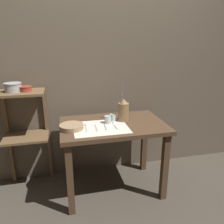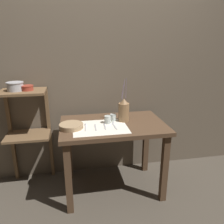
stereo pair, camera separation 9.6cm
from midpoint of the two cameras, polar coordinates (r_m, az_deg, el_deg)
The scene contains 15 objects.
ground_plane at distance 2.54m, azimuth -0.95°, elevation -19.08°, with size 12.00×12.00×0.00m, color #473F35.
stone_wall_back at distance 2.49m, azimuth -3.31°, elevation 10.29°, with size 7.00×0.06×2.40m.
wooden_table at distance 2.22m, azimuth -1.04°, elevation -5.94°, with size 1.03×0.67×0.75m.
wooden_shelf_unit at distance 2.44m, azimuth -22.84°, elevation -2.44°, with size 0.45×0.32×1.07m.
linen_cloth at distance 2.08m, azimuth -4.31°, elevation -4.05°, with size 0.51×0.40×0.00m.
pitcher_with_flowers at distance 2.21m, azimuth 1.75°, elevation 0.34°, with size 0.11×0.11×0.45m.
wooden_bowl at distance 2.07m, azimuth -11.83°, elevation -3.83°, with size 0.22×0.22×0.05m.
glass_tumbler_near at distance 2.16m, azimuth -2.41°, elevation -2.00°, with size 0.07×0.07×0.08m.
glass_tumbler_far at distance 2.22m, azimuth -1.02°, elevation -1.45°, with size 0.06×0.06×0.07m.
spoon_inner at distance 2.11m, azimuth -8.18°, elevation -3.64°, with size 0.03×0.18×0.02m.
fork_inner at distance 2.07m, azimuth -5.52°, elevation -4.09°, with size 0.02×0.17×0.00m.
knife_center at distance 2.09m, azimuth -3.11°, elevation -3.76°, with size 0.02×0.17×0.00m.
spoon_outer at distance 2.14m, azimuth -0.93°, elevation -3.17°, with size 0.03×0.18×0.02m.
metal_pot_large at distance 2.31m, azimuth -25.57°, elevation 5.91°, with size 0.16×0.16×0.09m.
metal_pot_small at distance 2.30m, azimuth -22.85°, elevation 5.70°, with size 0.12×0.12×0.05m.
Camera 1 is at (-0.47, -1.98, 1.53)m, focal length 35.00 mm.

